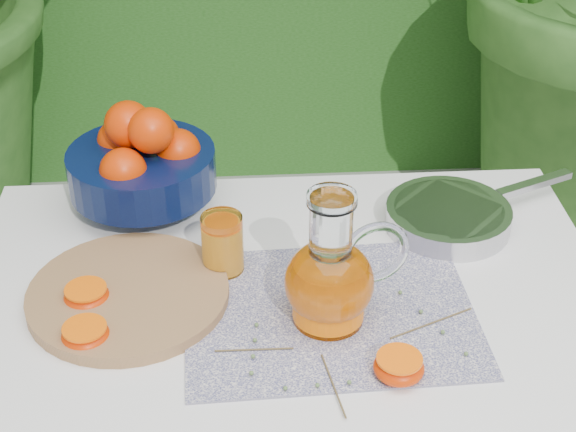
{
  "coord_description": "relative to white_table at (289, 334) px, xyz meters",
  "views": [
    {
      "loc": [
        -0.07,
        -1.09,
        1.59
      ],
      "look_at": [
        -0.0,
        -0.01,
        0.88
      ],
      "focal_mm": 55.0,
      "sensor_mm": 36.0,
      "label": 1
    }
  ],
  "objects": [
    {
      "name": "placemat",
      "position": [
        0.06,
        -0.05,
        0.08
      ],
      "size": [
        0.44,
        0.35,
        0.0
      ],
      "primitive_type": "cube",
      "rotation": [
        0.0,
        0.0,
        0.04
      ],
      "color": "#0D114A",
      "rests_on": "white_table"
    },
    {
      "name": "orange_halves",
      "position": [
        -0.15,
        -0.1,
        0.1
      ],
      "size": [
        0.52,
        0.26,
        0.03
      ],
      "color": "red",
      "rests_on": "white_table"
    },
    {
      "name": "saute_pan",
      "position": [
        0.28,
        0.17,
        0.1
      ],
      "size": [
        0.39,
        0.28,
        0.04
      ],
      "color": "#ACACB0",
      "rests_on": "white_table"
    },
    {
      "name": "cutting_board",
      "position": [
        -0.24,
        0.0,
        0.09
      ],
      "size": [
        0.4,
        0.4,
        0.02
      ],
      "primitive_type": "cylinder",
      "rotation": [
        0.0,
        0.0,
        0.41
      ],
      "color": "#976444",
      "rests_on": "white_table"
    },
    {
      "name": "fruit_bowl",
      "position": [
        -0.23,
        0.27,
        0.17
      ],
      "size": [
        0.33,
        0.33,
        0.2
      ],
      "color": "black",
      "rests_on": "white_table"
    },
    {
      "name": "thyme_sprigs",
      "position": [
        0.07,
        -0.14,
        0.09
      ],
      "size": [
        0.38,
        0.25,
        0.01
      ],
      "color": "brown",
      "rests_on": "white_table"
    },
    {
      "name": "white_table",
      "position": [
        0.0,
        0.0,
        0.0
      ],
      "size": [
        1.0,
        0.7,
        0.75
      ],
      "color": "white",
      "rests_on": "ground"
    },
    {
      "name": "juice_pitcher",
      "position": [
        0.06,
        -0.07,
        0.16
      ],
      "size": [
        0.19,
        0.15,
        0.21
      ],
      "color": "white",
      "rests_on": "white_table"
    },
    {
      "name": "juice_tumbler",
      "position": [
        -0.1,
        0.07,
        0.13
      ],
      "size": [
        0.07,
        0.07,
        0.1
      ],
      "color": "white",
      "rests_on": "white_table"
    }
  ]
}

